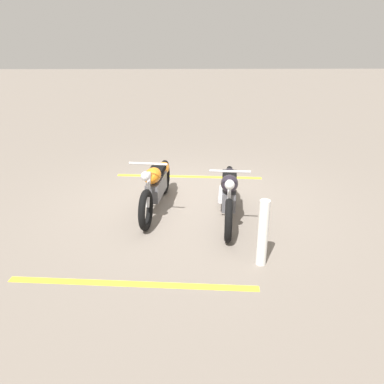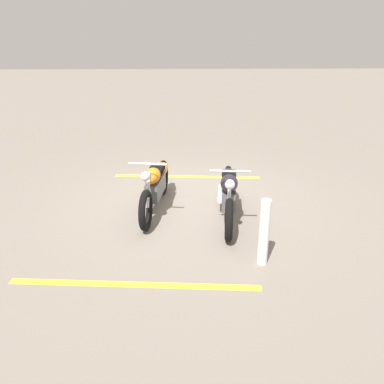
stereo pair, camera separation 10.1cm
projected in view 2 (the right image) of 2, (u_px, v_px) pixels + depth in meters
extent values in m
plane|color=slate|center=(190.00, 202.00, 7.41)|extent=(60.00, 60.00, 0.00)
torus|color=black|center=(146.00, 210.00, 6.26)|extent=(0.68, 0.20, 0.67)
torus|color=black|center=(163.00, 177.00, 7.70)|extent=(0.68, 0.20, 0.67)
cube|color=#59595E|center=(156.00, 187.00, 6.99)|extent=(0.86, 0.34, 0.32)
ellipsoid|color=orange|center=(152.00, 176.00, 6.63)|extent=(0.55, 0.35, 0.24)
ellipsoid|color=orange|center=(161.00, 169.00, 7.46)|extent=(0.59, 0.32, 0.22)
cube|color=black|center=(157.00, 169.00, 7.01)|extent=(0.47, 0.30, 0.09)
cylinder|color=silver|center=(148.00, 190.00, 6.37)|extent=(0.27, 0.09, 0.56)
cylinder|color=silver|center=(148.00, 164.00, 6.26)|extent=(0.12, 0.62, 0.04)
sphere|color=silver|center=(145.00, 176.00, 6.13)|extent=(0.15, 0.15, 0.15)
cylinder|color=silver|center=(153.00, 187.00, 7.43)|extent=(0.71, 0.19, 0.09)
torus|color=black|center=(229.00, 220.00, 5.93)|extent=(0.68, 0.18, 0.67)
torus|color=black|center=(228.00, 184.00, 7.37)|extent=(0.68, 0.18, 0.67)
cube|color=#59595E|center=(228.00, 194.00, 6.67)|extent=(0.86, 0.31, 0.32)
ellipsoid|color=black|center=(229.00, 183.00, 6.30)|extent=(0.55, 0.33, 0.24)
ellipsoid|color=black|center=(228.00, 175.00, 7.14)|extent=(0.58, 0.30, 0.22)
cube|color=black|center=(229.00, 176.00, 6.68)|extent=(0.46, 0.29, 0.09)
cylinder|color=silver|center=(229.00, 198.00, 6.05)|extent=(0.27, 0.08, 0.56)
cylinder|color=silver|center=(230.00, 171.00, 5.93)|extent=(0.10, 0.62, 0.04)
sphere|color=silver|center=(230.00, 184.00, 5.80)|extent=(0.15, 0.15, 0.15)
cylinder|color=silver|center=(220.00, 194.00, 7.11)|extent=(0.71, 0.16, 0.09)
cylinder|color=white|center=(264.00, 233.00, 5.26)|extent=(0.14, 0.14, 0.95)
cube|color=yellow|center=(187.00, 177.00, 8.72)|extent=(0.38, 3.20, 0.01)
cube|color=yellow|center=(134.00, 284.00, 4.97)|extent=(0.38, 3.20, 0.01)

